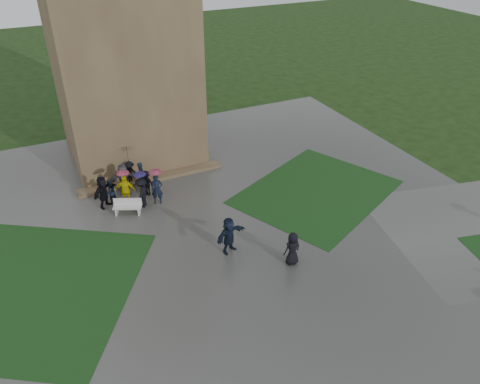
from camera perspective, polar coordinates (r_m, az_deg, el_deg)
name	(u,v)px	position (r m, az deg, el deg)	size (l,w,h in m)	color
ground	(218,287)	(21.44, -2.66, -11.53)	(120.00, 120.00, 0.00)	black
plaza	(202,261)	(22.84, -4.64, -8.38)	(34.00, 34.00, 0.02)	#3A3A37
lawn_inset_left	(9,287)	(23.78, -26.32, -10.34)	(11.00, 9.00, 0.01)	black
lawn_inset_right	(317,192)	(28.28, 9.32, 0.02)	(9.00, 7.00, 0.01)	black
tower	(116,16)	(30.63, -14.85, 20.04)	(8.00, 8.00, 18.00)	brown
tower_plinth	(152,178)	(29.61, -10.71, 1.66)	(9.00, 0.80, 0.22)	brown
bench	(127,206)	(26.47, -13.55, -1.72)	(1.62, 1.08, 0.90)	silver
visitor_cluster	(127,182)	(27.52, -13.56, 1.17)	(4.09, 3.82, 2.54)	black
pedestrian_mid	(229,235)	(22.76, -1.35, -5.27)	(1.80, 0.65, 1.94)	black
pedestrian_near	(292,249)	(22.24, 6.41, -6.86)	(0.84, 0.57, 1.72)	black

